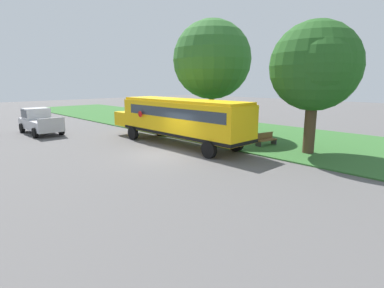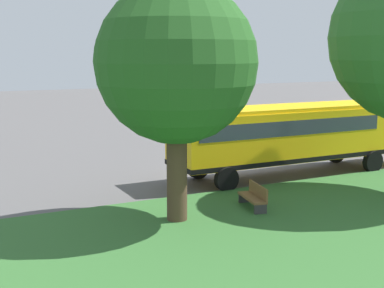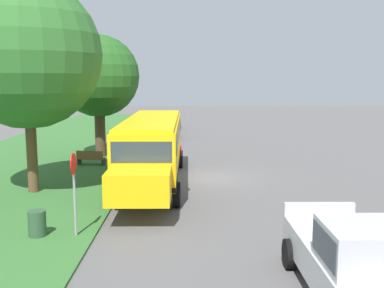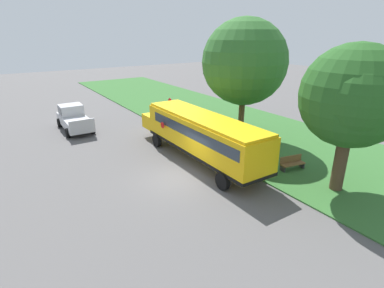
{
  "view_description": "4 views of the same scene",
  "coord_description": "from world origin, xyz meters",
  "px_view_note": "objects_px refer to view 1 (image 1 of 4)",
  "views": [
    {
      "loc": [
        10.75,
        13.91,
        4.32
      ],
      "look_at": [
        -0.19,
        2.48,
        1.01
      ],
      "focal_mm": 28.0,
      "sensor_mm": 36.0,
      "label": 1
    },
    {
      "loc": [
        -21.99,
        13.11,
        5.48
      ],
      "look_at": [
        -2.44,
        3.32,
        1.76
      ],
      "focal_mm": 50.0,
      "sensor_mm": 36.0,
      "label": 2
    },
    {
      "loc": [
        -1.02,
        -22.58,
        5.05
      ],
      "look_at": [
        -0.82,
        -0.51,
        1.81
      ],
      "focal_mm": 42.0,
      "sensor_mm": 36.0,
      "label": 3
    },
    {
      "loc": [
        7.91,
        13.82,
        8.13
      ],
      "look_at": [
        -1.22,
        -0.14,
        1.89
      ],
      "focal_mm": 28.0,
      "sensor_mm": 36.0,
      "label": 4
    }
  ],
  "objects_px": {
    "oak_tree_roadside_mid": "(316,66)",
    "trash_bin": "(152,124)",
    "park_bench": "(266,139)",
    "school_bus": "(179,117)",
    "pickup_truck": "(39,121)",
    "stop_sign": "(141,111)",
    "oak_tree_beside_bus": "(211,60)"
  },
  "relations": [
    {
      "from": "pickup_truck",
      "to": "park_bench",
      "type": "bearing_deg",
      "value": 120.0
    },
    {
      "from": "oak_tree_beside_bus",
      "to": "oak_tree_roadside_mid",
      "type": "height_order",
      "value": "oak_tree_beside_bus"
    },
    {
      "from": "oak_tree_roadside_mid",
      "to": "trash_bin",
      "type": "bearing_deg",
      "value": -87.5
    },
    {
      "from": "trash_bin",
      "to": "school_bus",
      "type": "bearing_deg",
      "value": 67.37
    },
    {
      "from": "stop_sign",
      "to": "trash_bin",
      "type": "xyz_separation_m",
      "value": [
        -1.21,
        -0.03,
        -1.29
      ]
    },
    {
      "from": "oak_tree_beside_bus",
      "to": "oak_tree_roadside_mid",
      "type": "relative_size",
      "value": 1.19
    },
    {
      "from": "school_bus",
      "to": "oak_tree_beside_bus",
      "type": "xyz_separation_m",
      "value": [
        -5.06,
        -1.85,
        4.09
      ]
    },
    {
      "from": "pickup_truck",
      "to": "stop_sign",
      "type": "relative_size",
      "value": 1.97
    },
    {
      "from": "park_bench",
      "to": "school_bus",
      "type": "bearing_deg",
      "value": -48.3
    },
    {
      "from": "oak_tree_beside_bus",
      "to": "stop_sign",
      "type": "height_order",
      "value": "oak_tree_beside_bus"
    },
    {
      "from": "trash_bin",
      "to": "park_bench",
      "type": "bearing_deg",
      "value": 94.04
    },
    {
      "from": "school_bus",
      "to": "oak_tree_roadside_mid",
      "type": "xyz_separation_m",
      "value": [
        -3.74,
        7.56,
        3.25
      ]
    },
    {
      "from": "park_bench",
      "to": "trash_bin",
      "type": "xyz_separation_m",
      "value": [
        0.83,
        -11.8,
        -0.02
      ]
    },
    {
      "from": "pickup_truck",
      "to": "oak_tree_beside_bus",
      "type": "height_order",
      "value": "oak_tree_beside_bus"
    },
    {
      "from": "pickup_truck",
      "to": "school_bus",
      "type": "bearing_deg",
      "value": 114.72
    },
    {
      "from": "oak_tree_roadside_mid",
      "to": "stop_sign",
      "type": "distance_m",
      "value": 15.43
    },
    {
      "from": "pickup_truck",
      "to": "trash_bin",
      "type": "bearing_deg",
      "value": 152.75
    },
    {
      "from": "stop_sign",
      "to": "oak_tree_roadside_mid",
      "type": "bearing_deg",
      "value": 97.13
    },
    {
      "from": "pickup_truck",
      "to": "park_bench",
      "type": "relative_size",
      "value": 3.24
    },
    {
      "from": "pickup_truck",
      "to": "stop_sign",
      "type": "bearing_deg",
      "value": 148.83
    },
    {
      "from": "pickup_truck",
      "to": "oak_tree_beside_bus",
      "type": "xyz_separation_m",
      "value": [
        -10.49,
        9.94,
        4.94
      ]
    },
    {
      "from": "pickup_truck",
      "to": "trash_bin",
      "type": "relative_size",
      "value": 6.0
    },
    {
      "from": "oak_tree_roadside_mid",
      "to": "trash_bin",
      "type": "height_order",
      "value": "oak_tree_roadside_mid"
    },
    {
      "from": "oak_tree_roadside_mid",
      "to": "school_bus",
      "type": "bearing_deg",
      "value": -63.66
    },
    {
      "from": "stop_sign",
      "to": "trash_bin",
      "type": "bearing_deg",
      "value": -178.62
    },
    {
      "from": "trash_bin",
      "to": "oak_tree_beside_bus",
      "type": "bearing_deg",
      "value": 109.59
    },
    {
      "from": "oak_tree_roadside_mid",
      "to": "stop_sign",
      "type": "relative_size",
      "value": 2.83
    },
    {
      "from": "pickup_truck",
      "to": "oak_tree_roadside_mid",
      "type": "bearing_deg",
      "value": 115.36
    },
    {
      "from": "school_bus",
      "to": "park_bench",
      "type": "relative_size",
      "value": 7.46
    },
    {
      "from": "oak_tree_roadside_mid",
      "to": "pickup_truck",
      "type": "bearing_deg",
      "value": -64.64
    },
    {
      "from": "pickup_truck",
      "to": "stop_sign",
      "type": "height_order",
      "value": "stop_sign"
    },
    {
      "from": "oak_tree_beside_bus",
      "to": "trash_bin",
      "type": "height_order",
      "value": "oak_tree_beside_bus"
    }
  ]
}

